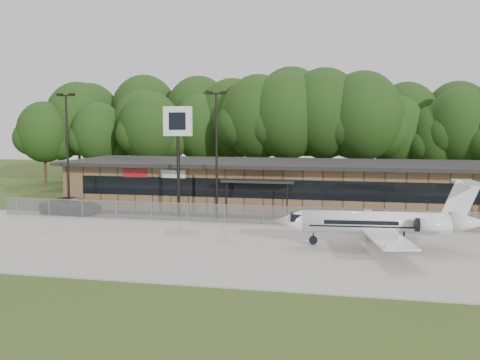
% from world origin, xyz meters
% --- Properties ---
extents(ground, '(160.00, 160.00, 0.00)m').
position_xyz_m(ground, '(0.00, 0.00, 0.00)').
color(ground, '#374B1A').
rests_on(ground, ground).
extents(apron, '(64.00, 18.00, 0.08)m').
position_xyz_m(apron, '(0.00, 8.00, 0.04)').
color(apron, '#9E9B93').
rests_on(apron, ground).
extents(parking_lot, '(50.00, 9.00, 0.06)m').
position_xyz_m(parking_lot, '(0.00, 19.50, 0.03)').
color(parking_lot, '#383835').
rests_on(parking_lot, ground).
extents(terminal, '(41.00, 11.65, 4.30)m').
position_xyz_m(terminal, '(-0.00, 23.94, 2.18)').
color(terminal, olive).
rests_on(terminal, ground).
extents(fence, '(46.00, 0.04, 1.52)m').
position_xyz_m(fence, '(0.00, 15.00, 0.78)').
color(fence, gray).
rests_on(fence, ground).
extents(treeline, '(72.00, 12.00, 15.00)m').
position_xyz_m(treeline, '(0.00, 42.00, 7.50)').
color(treeline, '#183811').
rests_on(treeline, ground).
extents(light_pole_left, '(1.55, 0.30, 10.23)m').
position_xyz_m(light_pole_left, '(-18.00, 16.50, 5.98)').
color(light_pole_left, black).
rests_on(light_pole_left, ground).
extents(light_pole_mid, '(1.55, 0.30, 10.23)m').
position_xyz_m(light_pole_mid, '(-5.00, 16.50, 5.98)').
color(light_pole_mid, black).
rests_on(light_pole_mid, ground).
extents(business_jet, '(12.74, 11.36, 4.29)m').
position_xyz_m(business_jet, '(7.48, 8.99, 1.53)').
color(business_jet, silver).
rests_on(business_jet, ground).
extents(suv, '(5.53, 3.02, 1.47)m').
position_xyz_m(suv, '(-17.80, 16.44, 0.74)').
color(suv, '#2F2F31').
rests_on(suv, ground).
extents(pole_sign, '(2.39, 0.38, 9.10)m').
position_xyz_m(pole_sign, '(-8.31, 16.79, 6.96)').
color(pole_sign, black).
rests_on(pole_sign, ground).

